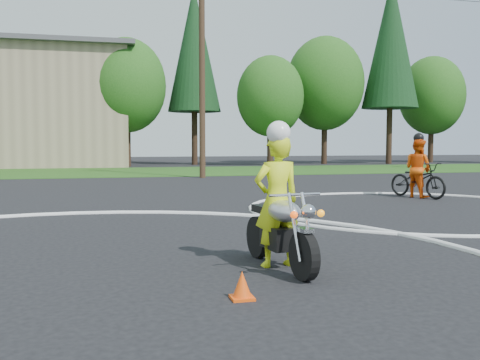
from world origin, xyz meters
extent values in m
cube|color=#1E4714|center=(0.00, 27.00, 0.01)|extent=(120.00, 10.00, 0.02)
torus|color=silver|center=(0.00, 3.00, 0.01)|extent=(12.12, 12.12, 0.12)
torus|color=silver|center=(8.00, 8.00, 0.01)|extent=(8.10, 8.10, 0.10)
cylinder|color=black|center=(2.97, 2.16, 0.30)|extent=(0.20, 0.61, 0.59)
cylinder|color=black|center=(2.79, 3.54, 0.30)|extent=(0.20, 0.61, 0.59)
cube|color=black|center=(2.87, 2.90, 0.40)|extent=(0.35, 0.58, 0.30)
ellipsoid|color=silver|center=(2.90, 2.70, 0.77)|extent=(0.44, 0.68, 0.28)
cube|color=black|center=(2.83, 3.19, 0.73)|extent=(0.33, 0.62, 0.10)
cylinder|color=silver|center=(2.87, 2.23, 0.64)|extent=(0.09, 0.36, 0.80)
cylinder|color=white|center=(3.05, 2.25, 0.64)|extent=(0.09, 0.36, 0.80)
cube|color=silver|center=(2.97, 2.14, 0.61)|extent=(0.17, 0.23, 0.05)
cylinder|color=silver|center=(2.94, 2.41, 1.01)|extent=(0.69, 0.13, 0.04)
sphere|color=silver|center=(2.98, 2.06, 0.84)|extent=(0.18, 0.18, 0.18)
sphere|color=#FF4C0C|center=(2.80, 2.06, 0.81)|extent=(0.09, 0.09, 0.09)
sphere|color=orange|center=(3.16, 2.10, 0.81)|extent=(0.09, 0.09, 0.09)
cylinder|color=silver|center=(2.98, 3.31, 0.30)|extent=(0.18, 0.80, 0.08)
imported|color=#D7ED18|center=(2.88, 2.95, 0.88)|extent=(0.69, 0.50, 1.75)
sphere|color=white|center=(2.89, 2.90, 1.78)|extent=(0.32, 0.32, 0.32)
imported|color=black|center=(9.74, 10.50, 0.53)|extent=(1.30, 2.14, 1.06)
imported|color=#ED550C|center=(9.74, 10.50, 0.88)|extent=(0.90, 1.02, 1.77)
sphere|color=black|center=(9.74, 10.50, 1.79)|extent=(0.31, 0.31, 0.31)
cone|color=#FF500D|center=(2.07, 1.60, 0.15)|extent=(0.22, 0.22, 0.30)
cube|color=#FF500D|center=(2.07, 1.60, 0.01)|extent=(0.24, 0.24, 0.03)
cylinder|color=#382619|center=(2.00, 34.00, 1.62)|extent=(0.44, 0.44, 3.24)
ellipsoid|color=#1E5116|center=(2.00, 34.00, 5.58)|extent=(5.40, 5.40, 6.48)
cylinder|color=#382619|center=(7.00, 36.00, 1.98)|extent=(0.44, 0.44, 3.96)
cone|color=black|center=(7.00, 36.00, 8.63)|extent=(3.96, 3.96, 9.35)
cylinder|color=#382619|center=(12.00, 33.00, 1.44)|extent=(0.44, 0.44, 2.88)
ellipsoid|color=#1E5116|center=(12.00, 33.00, 4.96)|extent=(4.80, 4.80, 5.76)
cylinder|color=#382619|center=(17.00, 35.00, 1.80)|extent=(0.44, 0.44, 3.60)
ellipsoid|color=#1E5116|center=(17.00, 35.00, 6.20)|extent=(6.00, 6.00, 7.20)
cylinder|color=#382619|center=(22.00, 34.00, 2.16)|extent=(0.44, 0.44, 4.32)
cone|color=black|center=(22.00, 34.00, 9.42)|extent=(4.32, 4.32, 10.20)
cylinder|color=#382619|center=(27.00, 36.00, 1.62)|extent=(0.44, 0.44, 3.24)
ellipsoid|color=#1E5116|center=(27.00, 36.00, 5.58)|extent=(5.40, 5.40, 6.48)
cylinder|color=#382619|center=(-2.00, 35.00, 1.44)|extent=(0.44, 0.44, 2.88)
ellipsoid|color=#1E5116|center=(-2.00, 35.00, 4.96)|extent=(4.80, 4.80, 5.76)
cylinder|color=#473321|center=(5.00, 21.00, 5.00)|extent=(0.28, 0.28, 10.00)
camera|label=1|loc=(0.72, -3.78, 1.65)|focal=40.00mm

